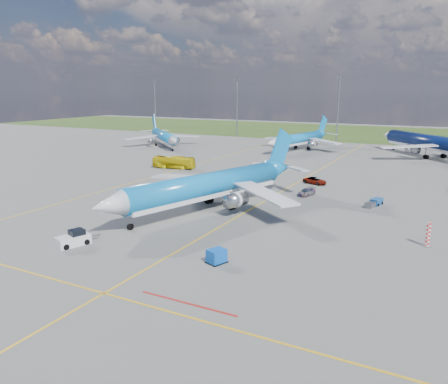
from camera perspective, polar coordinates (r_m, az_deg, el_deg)
The scene contains 17 objects.
ground at distance 58.43m, azimuth -1.92°, elevation -5.36°, with size 400.00×400.00×0.00m, color #5D5D5A.
grass_strip at distance 200.81m, azimuth 19.96°, elevation 7.17°, with size 400.00×80.00×0.01m, color #2D4719.
taxiway_lines at distance 82.67m, azimuth 7.73°, elevation 0.11°, with size 60.25×160.00×0.02m.
floodlight_masts at distance 159.12m, azimuth 21.81°, elevation 10.16°, with size 202.20×0.50×22.70m.
warning_post at distance 58.63m, azimuth 25.10°, elevation -5.05°, with size 0.50×0.50×3.00m, color red.
bg_jet_nw at distance 148.13m, azimuth -7.84°, elevation 5.92°, with size 27.77×36.45×9.55m, color #0E79C7, non-canonical shape.
bg_jet_nnw at distance 140.15m, azimuth 9.64°, elevation 5.44°, with size 28.55×37.47×9.81m, color #0E79C7, non-canonical shape.
bg_jet_n at distance 136.19m, azimuth 24.98°, elevation 4.16°, with size 34.91×45.82×12.00m, color #071440, non-canonical shape.
main_airliner at distance 69.44m, azimuth -2.18°, elevation -2.33°, with size 32.92×43.21×11.32m, color #0E79C7, non-canonical shape.
pushback_tug at distance 56.92m, azimuth -19.02°, elevation -5.82°, with size 3.23×5.59×1.87m.
uld_container at distance 48.58m, azimuth -0.98°, elevation -8.36°, with size 1.52×1.90×1.52m, color blue.
apron_bus at distance 106.21m, azimuth -6.57°, elevation 3.87°, with size 2.45×10.47×2.92m, color yellow.
service_car_a at distance 85.98m, azimuth -4.32°, elevation 1.17°, with size 1.61×3.99×1.36m, color #999999.
service_car_b at distance 89.90m, azimuth 11.80°, elevation 1.45°, with size 2.24×4.86×1.35m, color #999999.
service_car_c at distance 79.83m, azimuth 10.73°, elevation 0.00°, with size 1.83×4.50×1.31m, color #999999.
baggage_tug_w at distance 75.80m, azimuth 19.03°, elevation -1.34°, with size 2.31×4.77×1.03m.
baggage_tug_c at distance 96.53m, azimuth 1.70°, elevation 2.47°, with size 1.87×5.46×1.20m.
Camera 1 is at (27.54, -48.04, 18.68)m, focal length 35.00 mm.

